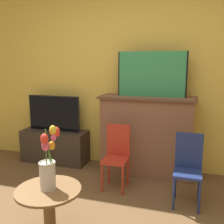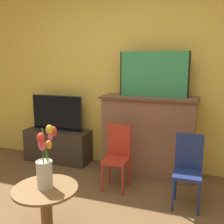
{
  "view_description": "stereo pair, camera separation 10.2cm",
  "coord_description": "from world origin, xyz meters",
  "px_view_note": "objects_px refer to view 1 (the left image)",
  "views": [
    {
      "loc": [
        0.86,
        -1.38,
        1.45
      ],
      "look_at": [
        0.05,
        1.21,
        0.93
      ],
      "focal_mm": 42.0,
      "sensor_mm": 36.0,
      "label": 1
    },
    {
      "loc": [
        0.95,
        -1.34,
        1.45
      ],
      "look_at": [
        0.05,
        1.21,
        0.93
      ],
      "focal_mm": 42.0,
      "sensor_mm": 36.0,
      "label": 2
    }
  ],
  "objects_px": {
    "tv_monitor": "(54,114)",
    "chair_blue": "(188,165)",
    "painting": "(152,74)",
    "vase_tulips": "(48,166)",
    "chair_red": "(117,153)"
  },
  "relations": [
    {
      "from": "painting",
      "to": "chair_red",
      "type": "relative_size",
      "value": 1.17
    },
    {
      "from": "chair_red",
      "to": "vase_tulips",
      "type": "height_order",
      "value": "vase_tulips"
    },
    {
      "from": "tv_monitor",
      "to": "chair_blue",
      "type": "xyz_separation_m",
      "value": [
        1.89,
        -0.65,
        -0.3
      ]
    },
    {
      "from": "tv_monitor",
      "to": "chair_red",
      "type": "distance_m",
      "value": 1.24
    },
    {
      "from": "tv_monitor",
      "to": "chair_blue",
      "type": "bearing_deg",
      "value": -18.84
    },
    {
      "from": "tv_monitor",
      "to": "chair_blue",
      "type": "relative_size",
      "value": 1.07
    },
    {
      "from": "chair_red",
      "to": "tv_monitor",
      "type": "bearing_deg",
      "value": 154.99
    },
    {
      "from": "chair_blue",
      "to": "painting",
      "type": "bearing_deg",
      "value": 127.71
    },
    {
      "from": "vase_tulips",
      "to": "chair_blue",
      "type": "bearing_deg",
      "value": 41.83
    },
    {
      "from": "chair_red",
      "to": "vase_tulips",
      "type": "relative_size",
      "value": 1.4
    },
    {
      "from": "painting",
      "to": "chair_blue",
      "type": "distance_m",
      "value": 1.2
    },
    {
      "from": "painting",
      "to": "tv_monitor",
      "type": "xyz_separation_m",
      "value": [
        -1.39,
        0.0,
        -0.59
      ]
    },
    {
      "from": "tv_monitor",
      "to": "chair_red",
      "type": "bearing_deg",
      "value": -25.01
    },
    {
      "from": "tv_monitor",
      "to": "chair_red",
      "type": "relative_size",
      "value": 1.07
    },
    {
      "from": "chair_red",
      "to": "vase_tulips",
      "type": "xyz_separation_m",
      "value": [
        -0.25,
        -1.07,
        0.24
      ]
    }
  ]
}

